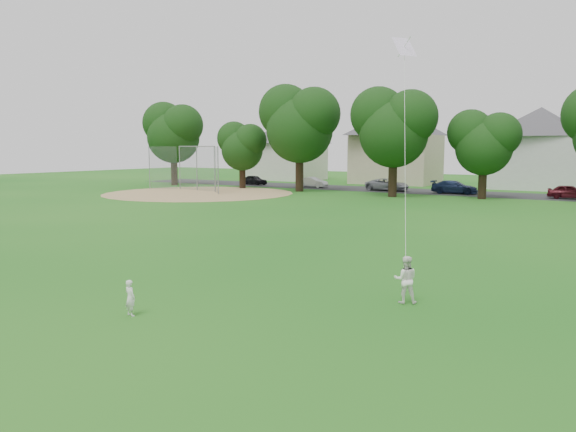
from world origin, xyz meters
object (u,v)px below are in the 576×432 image
Objects in this scene: older_boy at (406,280)px; kite at (405,149)px; toddler at (130,298)px; baseball_backstop at (193,169)px.

older_boy is 0.18× the size of kite.
toddler is 7.48m from older_boy.
toddler is 0.71× the size of older_boy.
baseball_backstop is at bearing -42.08° from toddler.
older_boy is at bearing -130.14° from toddler.
baseball_backstop is at bearing -65.04° from older_boy.
kite reaches higher than older_boy.
toddler is at bearing -125.46° from kite.
kite is at bearing -118.38° from toddler.
older_boy is at bearing -64.80° from kite.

